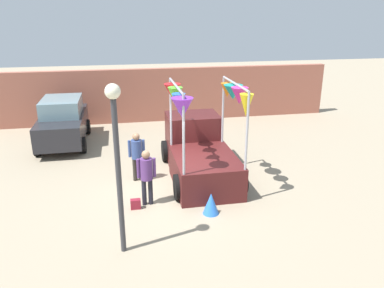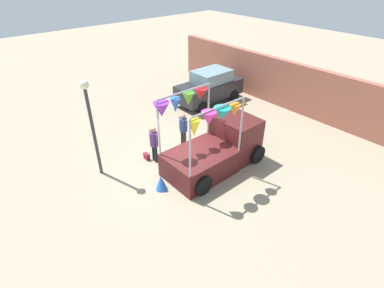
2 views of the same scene
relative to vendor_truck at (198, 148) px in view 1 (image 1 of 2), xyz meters
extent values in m
plane|color=gray|center=(-0.87, -1.21, -0.93)|extent=(60.00, 60.00, 0.00)
cube|color=#4C1919|center=(0.00, -0.98, -0.43)|extent=(1.90, 2.60, 1.00)
cube|color=#4C1919|center=(0.00, 1.02, -0.03)|extent=(1.80, 1.40, 1.80)
cube|color=#8CB2C6|center=(0.00, 1.02, 0.42)|extent=(1.76, 1.37, 0.60)
cylinder|color=black|center=(-0.95, 1.37, -0.55)|extent=(0.22, 0.76, 0.76)
cylinder|color=black|center=(0.95, 1.37, -0.55)|extent=(0.22, 0.76, 0.76)
cylinder|color=black|center=(-0.95, -1.68, -0.55)|extent=(0.22, 0.76, 0.76)
cylinder|color=black|center=(0.95, -1.68, -0.55)|extent=(0.22, 0.76, 0.76)
cylinder|color=#A5A5AD|center=(-0.87, 0.24, 1.18)|extent=(0.07, 0.07, 2.20)
cylinder|color=#A5A5AD|center=(0.87, 0.24, 1.18)|extent=(0.07, 0.07, 2.20)
cylinder|color=#A5A5AD|center=(-0.87, -2.20, 1.18)|extent=(0.07, 0.07, 2.20)
cylinder|color=#A5A5AD|center=(0.87, -2.20, 1.18)|extent=(0.07, 0.07, 2.20)
cylinder|color=#A5A5AD|center=(-0.87, -0.98, 2.28)|extent=(0.07, 2.44, 0.07)
cylinder|color=#A5A5AD|center=(0.87, -0.98, 2.28)|extent=(0.07, 2.44, 0.07)
cone|color=purple|center=(-0.87, -2.03, 1.89)|extent=(0.79, 0.79, 0.54)
cone|color=yellow|center=(0.87, -2.03, 1.88)|extent=(0.51, 0.51, 0.61)
cone|color=blue|center=(-0.87, -1.42, 1.87)|extent=(0.54, 0.54, 0.55)
cone|color=#D83399|center=(0.87, -1.42, 2.01)|extent=(0.65, 0.65, 0.48)
cone|color=#66CC33|center=(-0.87, -0.81, 1.94)|extent=(0.60, 0.60, 0.52)
cone|color=teal|center=(0.87, -0.81, 1.99)|extent=(0.81, 0.81, 0.44)
cone|color=red|center=(-0.87, -0.20, 1.97)|extent=(0.58, 0.58, 0.44)
cone|color=orange|center=(0.87, -0.20, 1.93)|extent=(0.53, 0.53, 0.45)
cube|color=#26262B|center=(-4.80, 4.04, -0.16)|extent=(1.70, 4.00, 0.90)
cube|color=#72939E|center=(-4.80, 4.19, 0.62)|extent=(1.50, 2.10, 0.66)
cylinder|color=black|center=(-5.65, 5.29, -0.61)|extent=(0.18, 0.64, 0.64)
cylinder|color=black|center=(-3.95, 5.29, -0.61)|extent=(0.18, 0.64, 0.64)
cylinder|color=black|center=(-5.65, 2.79, -0.61)|extent=(0.18, 0.64, 0.64)
cylinder|color=black|center=(-3.95, 2.79, -0.61)|extent=(0.18, 0.64, 0.64)
cylinder|color=black|center=(-1.94, -1.83, -0.54)|extent=(0.13, 0.13, 0.78)
cylinder|color=black|center=(-1.76, -1.83, -0.54)|extent=(0.13, 0.13, 0.78)
cylinder|color=#593372|center=(-1.85, -1.83, 0.16)|extent=(0.34, 0.34, 0.61)
sphere|color=#997051|center=(-1.85, -1.83, 0.58)|extent=(0.23, 0.23, 0.23)
cylinder|color=#593372|center=(-2.07, -1.83, 0.19)|extent=(0.09, 0.09, 0.55)
cylinder|color=#593372|center=(-1.63, -1.83, 0.19)|extent=(0.09, 0.09, 0.55)
cylinder|color=#2D2823|center=(-2.12, -0.15, -0.54)|extent=(0.13, 0.13, 0.77)
cylinder|color=#2D2823|center=(-1.94, -0.15, -0.54)|extent=(0.13, 0.13, 0.77)
cylinder|color=#33477F|center=(-2.03, -0.15, 0.14)|extent=(0.34, 0.34, 0.61)
sphere|color=#997051|center=(-2.03, -0.15, 0.56)|extent=(0.23, 0.23, 0.23)
cylinder|color=#33477F|center=(-2.25, -0.15, 0.17)|extent=(0.09, 0.09, 0.55)
cylinder|color=#33477F|center=(-1.81, -0.15, 0.17)|extent=(0.09, 0.09, 0.55)
cube|color=maroon|center=(-2.20, -2.03, -0.79)|extent=(0.28, 0.16, 0.28)
cylinder|color=#333338|center=(-2.57, -3.93, 0.84)|extent=(0.12, 0.12, 3.53)
sphere|color=#F2EDCC|center=(-2.57, -3.93, 2.76)|extent=(0.32, 0.32, 0.32)
cube|color=#9E5947|center=(-0.87, 6.87, 0.37)|extent=(18.00, 0.36, 2.60)
cone|color=blue|center=(-0.22, -2.68, -0.63)|extent=(0.59, 0.59, 0.60)
camera|label=1|loc=(-2.42, -11.38, 4.24)|focal=35.00mm
camera|label=2|loc=(7.00, -7.35, 6.39)|focal=28.00mm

